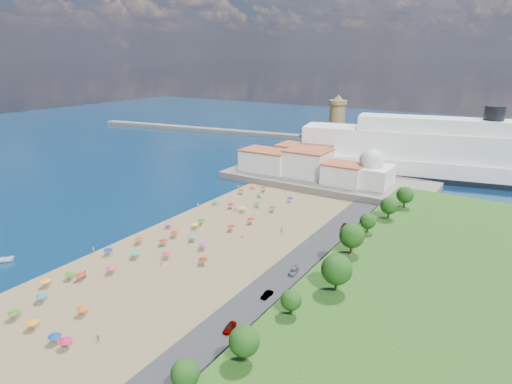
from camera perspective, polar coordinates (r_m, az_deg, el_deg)
The scene contains 12 objects.
ground at distance 134.95m, azimuth -7.14°, elevation -5.70°, with size 700.00×700.00×0.00m, color #071938.
terrace at distance 189.19m, azimuth 9.31°, elevation 1.57°, with size 90.00×36.00×3.00m, color #59544C.
jetty at distance 228.83m, azimuth 7.71°, elevation 4.37°, with size 18.00×70.00×2.40m, color #59544C.
breakwater at distance 316.54m, azimuth -5.21°, elevation 8.16°, with size 200.00×7.00×2.60m, color #59544C.
waterfront_buildings at distance 193.32m, azimuth 5.92°, elevation 4.01°, with size 57.00×29.00×11.00m.
domed_building at distance 178.96m, azimuth 15.07°, elevation 2.74°, with size 16.00×16.00×15.00m.
fortress at distance 254.78m, azimuth 10.60°, elevation 6.85°, with size 40.00×40.00×32.40m.
cruise_ship at distance 210.28m, azimuth 23.00°, elevation 4.36°, with size 153.91×52.77×33.32m.
beach_parasols at distance 128.81m, azimuth -10.83°, elevation -6.03°, with size 29.38×116.66×2.20m.
beachgoers at distance 129.34m, azimuth -10.99°, elevation -6.44°, with size 39.79×99.62×1.89m.
parked_cars at distance 111.35m, azimuth 5.34°, elevation -10.17°, with size 2.55×67.38×1.42m.
hillside_trees at distance 105.01m, azimuth 12.30°, elevation -6.88°, with size 13.17×104.44×8.32m.
Camera 1 is at (79.48, -95.19, 53.23)m, focal length 30.00 mm.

